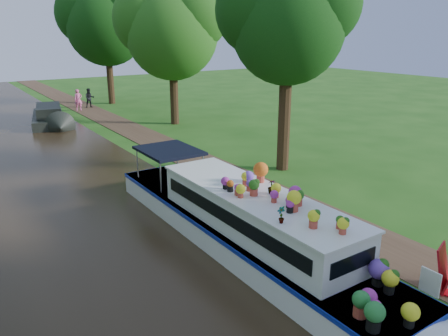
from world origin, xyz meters
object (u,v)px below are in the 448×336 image
second_boat (49,117)px  pedestrian_dark (90,98)px  plant_boat (254,227)px  pedestrian_pink (78,100)px

second_boat → pedestrian_dark: bearing=62.0°
plant_boat → second_boat: bearing=91.3°
plant_boat → pedestrian_pink: 26.75m
second_boat → pedestrian_pink: (3.25, 4.34, 0.34)m
pedestrian_pink → second_boat: bearing=-123.4°
pedestrian_pink → pedestrian_dark: 1.45m
pedestrian_pink → pedestrian_dark: bearing=39.8°
second_boat → pedestrian_pink: bearing=65.5°
plant_boat → second_boat: (-0.50, 22.27, -0.32)m
plant_boat → pedestrian_pink: (2.75, 26.61, 0.02)m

